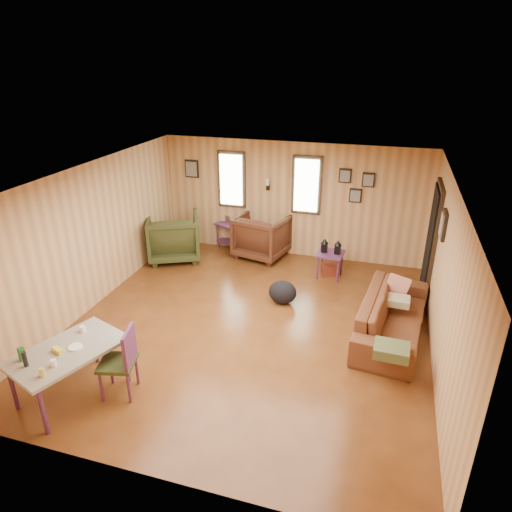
{
  "coord_description": "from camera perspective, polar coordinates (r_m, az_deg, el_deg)",
  "views": [
    {
      "loc": [
        1.88,
        -5.91,
        3.99
      ],
      "look_at": [
        0.0,
        0.4,
        1.05
      ],
      "focal_mm": 32.0,
      "sensor_mm": 36.0,
      "label": 1
    }
  ],
  "objects": [
    {
      "name": "backpack",
      "position": [
        7.91,
        3.34,
        -4.54
      ],
      "size": [
        0.57,
        0.48,
        0.42
      ],
      "rotation": [
        0.0,
        0.0,
        0.28
      ],
      "color": "black",
      "rests_on": "ground"
    },
    {
      "name": "room",
      "position": [
        7.0,
        1.04,
        0.6
      ],
      "size": [
        5.54,
        6.04,
        2.44
      ],
      "color": "brown",
      "rests_on": "ground"
    },
    {
      "name": "sofa",
      "position": [
        7.26,
        16.82,
        -6.42
      ],
      "size": [
        0.91,
        2.29,
        0.87
      ],
      "primitive_type": "imported",
      "rotation": [
        0.0,
        0.0,
        1.45
      ],
      "color": "brown",
      "rests_on": "ground"
    },
    {
      "name": "dining_table",
      "position": [
        6.16,
        -22.58,
        -11.27
      ],
      "size": [
        1.21,
        1.52,
        0.87
      ],
      "rotation": [
        0.0,
        0.0,
        -0.36
      ],
      "color": "gray",
      "rests_on": "ground"
    },
    {
      "name": "side_table",
      "position": [
        8.8,
        9.32,
        0.55
      ],
      "size": [
        0.52,
        0.52,
        0.78
      ],
      "rotation": [
        0.0,
        0.0,
        -0.07
      ],
      "color": "#632C5B",
      "rests_on": "ground"
    },
    {
      "name": "recliner_green",
      "position": [
        9.65,
        -10.28,
        2.64
      ],
      "size": [
        1.35,
        1.32,
        1.06
      ],
      "primitive_type": "imported",
      "rotation": [
        0.0,
        0.0,
        -2.7
      ],
      "color": "#373D1C",
      "rests_on": "ground"
    },
    {
      "name": "sofa_pillows",
      "position": [
        6.87,
        16.94,
        -7.54
      ],
      "size": [
        0.48,
        1.91,
        0.4
      ],
      "rotation": [
        0.0,
        0.0,
        -0.04
      ],
      "color": "#515A32",
      "rests_on": "sofa"
    },
    {
      "name": "cooler",
      "position": [
        9.05,
        9.23,
        -1.63
      ],
      "size": [
        0.38,
        0.32,
        0.23
      ],
      "rotation": [
        0.0,
        0.0,
        0.31
      ],
      "color": "maroon",
      "rests_on": "ground"
    },
    {
      "name": "dining_chair",
      "position": [
        6.02,
        -16.37,
        -12.2
      ],
      "size": [
        0.51,
        0.51,
        0.94
      ],
      "rotation": [
        0.0,
        0.0,
        0.24
      ],
      "color": "#373D1C",
      "rests_on": "ground"
    },
    {
      "name": "recliner_brown",
      "position": [
        9.6,
        0.79,
        2.78
      ],
      "size": [
        1.17,
        1.12,
        1.01
      ],
      "primitive_type": "imported",
      "rotation": [
        0.0,
        0.0,
        2.92
      ],
      "color": "#4E2817",
      "rests_on": "ground"
    },
    {
      "name": "end_table",
      "position": [
        10.06,
        -3.05,
        3.16
      ],
      "size": [
        0.73,
        0.7,
        0.73
      ],
      "rotation": [
        0.0,
        0.0,
        -0.41
      ],
      "color": "#632C5B",
      "rests_on": "ground"
    }
  ]
}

